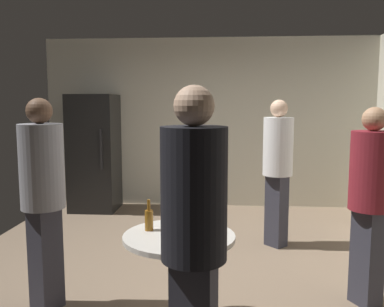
{
  "coord_description": "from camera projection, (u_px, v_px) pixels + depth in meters",
  "views": [
    {
      "loc": [
        0.19,
        -3.99,
        1.66
      ],
      "look_at": [
        -0.11,
        0.19,
        1.15
      ],
      "focal_mm": 38.21,
      "sensor_mm": 36.0,
      "label": 1
    }
  ],
  "objects": [
    {
      "name": "foreground_table",
      "position": [
        179.0,
        249.0,
        2.91
      ],
      "size": [
        0.8,
        0.8,
        0.73
      ],
      "color": "beige",
      "rests_on": "ground_plane"
    },
    {
      "name": "person_in_black_shirt",
      "position": [
        194.0,
        228.0,
        2.09
      ],
      "size": [
        0.41,
        0.41,
        1.75
      ],
      "rotation": [
        0.0,
        0.0,
        1.33
      ],
      "color": "#2D2D38",
      "rests_on": "ground_plane"
    },
    {
      "name": "person_in_gray_shirt",
      "position": [
        43.0,
        188.0,
        3.21
      ],
      "size": [
        0.45,
        0.45,
        1.7
      ],
      "rotation": [
        0.0,
        0.0,
        -0.42
      ],
      "color": "#2D2D38",
      "rests_on": "ground_plane"
    },
    {
      "name": "refrigerator",
      "position": [
        94.0,
        153.0,
        6.36
      ],
      "size": [
        0.7,
        0.68,
        1.8
      ],
      "color": "black",
      "rests_on": "ground_plane"
    },
    {
      "name": "plastic_cup_white",
      "position": [
        207.0,
        232.0,
        2.79
      ],
      "size": [
        0.08,
        0.08,
        0.11
      ],
      "primitive_type": "cylinder",
      "color": "white",
      "rests_on": "foreground_table"
    },
    {
      "name": "beer_bottle_amber",
      "position": [
        149.0,
        219.0,
        2.99
      ],
      "size": [
        0.06,
        0.06,
        0.23
      ],
      "color": "#8C5919",
      "rests_on": "foreground_table"
    },
    {
      "name": "person_in_white_shirt",
      "position": [
        278.0,
        161.0,
        4.69
      ],
      "size": [
        0.48,
        0.48,
        1.71
      ],
      "rotation": [
        0.0,
        0.0,
        -2.4
      ],
      "color": "#2D2D38",
      "rests_on": "ground_plane"
    },
    {
      "name": "wall_back",
      "position": [
        210.0,
        123.0,
        6.6
      ],
      "size": [
        5.32,
        0.06,
        2.7
      ],
      "primitive_type": "cube",
      "color": "beige",
      "rests_on": "ground_plane"
    },
    {
      "name": "beer_bottle_brown",
      "position": [
        179.0,
        231.0,
        2.71
      ],
      "size": [
        0.06,
        0.06,
        0.23
      ],
      "color": "#593314",
      "rests_on": "foreground_table"
    },
    {
      "name": "person_in_maroon_shirt",
      "position": [
        371.0,
        192.0,
        3.29
      ],
      "size": [
        0.46,
        0.46,
        1.63
      ],
      "rotation": [
        0.0,
        0.0,
        -2.67
      ],
      "color": "#2D2D38",
      "rests_on": "ground_plane"
    },
    {
      "name": "ground_plane",
      "position": [
        202.0,
        272.0,
        4.17
      ],
      "size": [
        5.2,
        5.2,
        0.1
      ],
      "primitive_type": "cube",
      "color": "#7A6651"
    }
  ]
}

